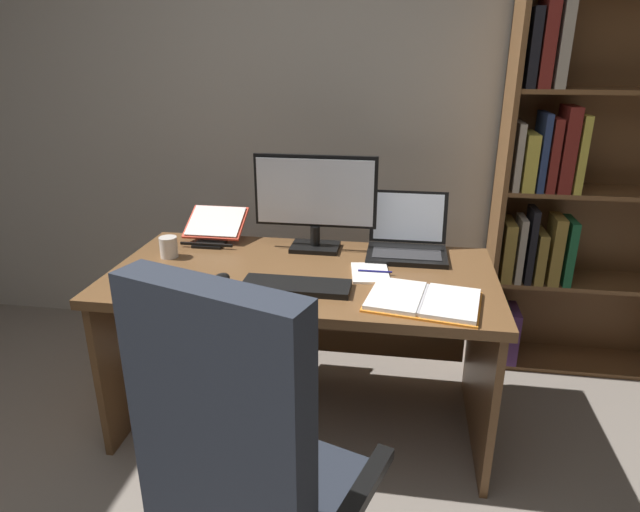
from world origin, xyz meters
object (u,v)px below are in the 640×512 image
Objects in this scene: reading_stand_with_book at (215,226)px; coffee_mug at (169,247)px; desk at (306,306)px; laptop at (407,242)px; computer_mouse at (221,279)px; notepad at (370,273)px; keyboard at (296,286)px; open_binder at (423,300)px; bookshelf at (575,188)px; pen at (375,271)px; office_chair at (250,492)px; monitor at (315,202)px.

coffee_mug is at bearing -115.23° from reading_stand_with_book.
laptop is (0.43, 0.21, 0.25)m from desk.
coffee_mug reaches higher than computer_mouse.
notepad reaches higher than desk.
keyboard and open_binder have the same top height.
bookshelf is 1.17m from pen.
keyboard is 4.52× the size of coffee_mug.
desk is at bearing 92.17° from keyboard.
notepad is (0.25, 0.97, 0.26)m from office_chair.
desk is at bearing -92.72° from monitor.
pen is 0.92m from coffee_mug.
coffee_mug is at bearing 142.04° from computer_mouse.
desk is 2.87× the size of monitor.
coffee_mug is (-0.92, 0.06, 0.03)m from pen.
monitor is 1.98× the size of reading_stand_with_book.
monitor reaches higher than laptop.
bookshelf reaches higher than monitor.
monitor is 1.24× the size of open_binder.
bookshelf is 18.32× the size of computer_mouse.
open_binder is (0.46, 0.73, 0.26)m from office_chair.
laptop is 0.86m from computer_mouse.
office_chair is 0.90m from open_binder.
notepad is at bearing -22.66° from reading_stand_with_book.
keyboard is 2.00× the size of notepad.
monitor is 5.98× the size of coffee_mug.
office_chair is 1.43m from reading_stand_with_book.
coffee_mug is at bearing 176.09° from notepad.
computer_mouse reaches higher than desk.
laptop is 0.92m from reading_stand_with_book.
office_chair is at bearing -67.41° from computer_mouse.
reading_stand_with_book is (-0.92, 0.05, 0.01)m from laptop.
reading_stand_with_book is at bearing 134.20° from keyboard.
computer_mouse reaches higher than pen.
coffee_mug is at bearing -161.24° from bookshelf.
laptop is at bearing 106.40° from open_binder.
open_binder is at bearing -31.85° from desk.
reading_stand_with_book is at bearing 173.49° from monitor.
laptop is 0.30m from pen.
desk is 4.53× the size of laptop.
laptop is 0.84× the size of keyboard.
notepad is at bearing -44.32° from monitor.
laptop reaches higher than desk.
notepad is at bearing -143.96° from bookshelf.
reading_stand_with_book is 0.29m from coffee_mug.
office_chair is 12.19× the size of coffee_mug.
pen is (-0.13, -0.27, -0.04)m from laptop.
keyboard reaches higher than notepad.
notepad is at bearing 18.63° from computer_mouse.
laptop is 2.52× the size of pen.
laptop reaches higher than notepad.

